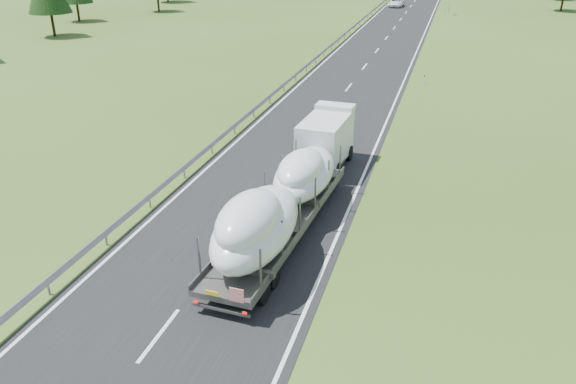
# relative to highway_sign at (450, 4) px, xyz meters

# --- Properties ---
(ground) EXTENTS (400.00, 400.00, 0.00)m
(ground) POSITION_rel_highway_sign_xyz_m (-7.20, -80.00, -1.81)
(ground) COLOR #36501A
(ground) RESTS_ON ground
(road_surface) EXTENTS (10.00, 400.00, 0.02)m
(road_surface) POSITION_rel_highway_sign_xyz_m (-7.20, 20.00, -1.80)
(road_surface) COLOR black
(road_surface) RESTS_ON ground
(highway_sign) EXTENTS (0.08, 0.90, 2.60)m
(highway_sign) POSITION_rel_highway_sign_xyz_m (0.00, 0.00, 0.00)
(highway_sign) COLOR slate
(highway_sign) RESTS_ON ground
(boat_truck) EXTENTS (3.36, 18.12, 3.75)m
(boat_truck) POSITION_rel_highway_sign_xyz_m (-5.07, -79.62, 0.19)
(boat_truck) COLOR silver
(boat_truck) RESTS_ON ground
(distant_van) EXTENTS (2.55, 5.52, 1.53)m
(distant_van) POSITION_rel_highway_sign_xyz_m (-9.85, 8.60, -1.04)
(distant_van) COLOR white
(distant_van) RESTS_ON ground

